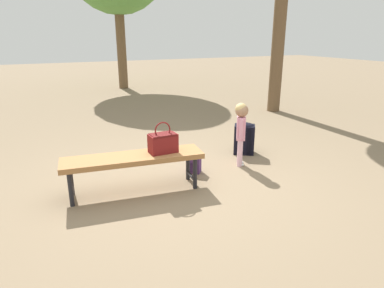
{
  "coord_description": "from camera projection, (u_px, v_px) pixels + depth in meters",
  "views": [
    {
      "loc": [
        -1.5,
        -3.54,
        1.77
      ],
      "look_at": [
        0.23,
        0.12,
        0.45
      ],
      "focal_mm": 31.63,
      "sensor_mm": 36.0,
      "label": 1
    }
  ],
  "objects": [
    {
      "name": "ground_plane",
      "position": [
        179.0,
        184.0,
        4.2
      ],
      "size": [
        40.0,
        40.0,
        0.0
      ],
      "primitive_type": "plane",
      "color": "#7F6B51",
      "rests_on": "ground"
    },
    {
      "name": "park_bench",
      "position": [
        133.0,
        160.0,
        3.87
      ],
      "size": [
        1.64,
        0.59,
        0.45
      ],
      "color": "#9E6B3D",
      "rests_on": "ground"
    },
    {
      "name": "handbag",
      "position": [
        163.0,
        142.0,
        3.92
      ],
      "size": [
        0.33,
        0.2,
        0.37
      ],
      "color": "maroon",
      "rests_on": "park_bench"
    },
    {
      "name": "child_standing",
      "position": [
        241.0,
        125.0,
        4.62
      ],
      "size": [
        0.18,
        0.21,
        0.89
      ],
      "color": "#E5B2C6",
      "rests_on": "ground"
    },
    {
      "name": "backpack_large",
      "position": [
        244.0,
        137.0,
        5.19
      ],
      "size": [
        0.38,
        0.36,
        0.52
      ],
      "color": "black",
      "rests_on": "ground"
    },
    {
      "name": "backpack_small",
      "position": [
        194.0,
        162.0,
        4.5
      ],
      "size": [
        0.22,
        0.21,
        0.3
      ],
      "color": "#4C2D66",
      "rests_on": "ground"
    }
  ]
}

